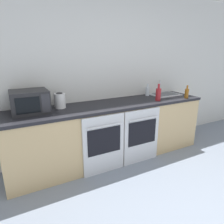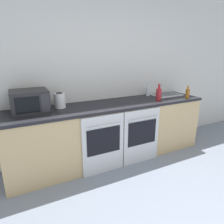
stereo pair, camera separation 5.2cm
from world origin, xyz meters
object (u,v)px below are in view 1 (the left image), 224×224
at_px(oven_right, 142,136).
at_px(bottle_clear, 147,91).
at_px(microwave, 30,102).
at_px(bottle_red, 158,94).
at_px(bottle_amber, 187,93).
at_px(kettle, 60,101).
at_px(oven_left, 104,145).
at_px(sink, 165,94).

distance_m(oven_right, bottle_clear, 0.92).
xyz_separation_m(microwave, bottle_red, (1.88, -0.25, -0.04)).
height_order(bottle_red, bottle_clear, bottle_red).
distance_m(oven_right, bottle_red, 0.73).
bearing_deg(bottle_clear, bottle_amber, -45.25).
distance_m(microwave, kettle, 0.39).
height_order(oven_right, microwave, microwave).
distance_m(bottle_red, bottle_clear, 0.39).
distance_m(oven_left, bottle_amber, 1.68).
relative_size(bottle_clear, kettle, 0.99).
bearing_deg(oven_right, bottle_red, 22.68).
xyz_separation_m(bottle_amber, bottle_clear, (-0.46, 0.46, -0.00)).
height_order(microwave, sink, microwave).
bearing_deg(microwave, oven_right, -16.24).
bearing_deg(oven_right, microwave, 163.76).
distance_m(bottle_red, kettle, 1.52).
height_order(oven_left, kettle, kettle).
bearing_deg(bottle_red, oven_right, -157.32).
bearing_deg(bottle_red, sink, 35.43).
height_order(bottle_amber, kettle, bottle_amber).
distance_m(bottle_clear, sink, 0.35).
xyz_separation_m(oven_right, bottle_red, (0.42, 0.18, 0.57)).
bearing_deg(sink, bottle_red, -144.57).
distance_m(oven_right, microwave, 1.63).
bearing_deg(oven_left, sink, 17.72).
xyz_separation_m(bottle_red, bottle_amber, (0.54, -0.09, -0.02)).
xyz_separation_m(bottle_clear, sink, (0.33, -0.09, -0.07)).
bearing_deg(microwave, bottle_amber, -7.87).
bearing_deg(oven_right, oven_left, 180.00).
bearing_deg(bottle_clear, kettle, -176.79).
bearing_deg(microwave, kettle, 6.23).
relative_size(microwave, bottle_clear, 2.13).
distance_m(bottle_amber, kettle, 2.06).
bearing_deg(bottle_red, bottle_amber, -9.27).
distance_m(microwave, sink, 2.29).
bearing_deg(kettle, microwave, -173.77).
relative_size(microwave, bottle_red, 1.70).
height_order(oven_left, bottle_amber, bottle_amber).
bearing_deg(bottle_clear, sink, -15.47).
relative_size(oven_left, kettle, 3.94).
bearing_deg(bottle_amber, bottle_red, 170.73).
relative_size(microwave, sink, 0.90).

